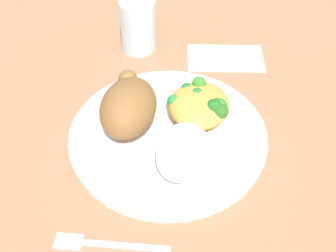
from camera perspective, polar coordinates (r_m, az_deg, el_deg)
The scene contains 8 objects.
ground_plane at distance 0.67m, azimuth 0.00°, elevation -1.92°, with size 2.00×2.00×0.00m, color #A87551.
plate at distance 0.66m, azimuth 0.00°, elevation -1.24°, with size 0.29×0.29×0.02m.
roasted_chicken at distance 0.64m, azimuth -5.14°, elevation 2.30°, with size 0.12×0.08×0.07m.
rice_pile at distance 0.60m, azimuth 1.93°, elevation -3.16°, with size 0.11×0.07×0.03m, color white.
mac_cheese_with_broccoli at distance 0.66m, azimuth 4.11°, elevation 2.77°, with size 0.10×0.09×0.05m.
fork at distance 0.57m, azimuth -8.03°, elevation -14.58°, with size 0.03×0.14×0.01m.
water_glass at distance 0.83m, azimuth -3.80°, elevation 12.62°, with size 0.06×0.06×0.10m, color silver.
napkin at distance 0.83m, azimuth 7.30°, elevation 8.60°, with size 0.08×0.14×0.00m, color white.
Camera 1 is at (-0.45, -0.10, 0.49)m, focal length 48.06 mm.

